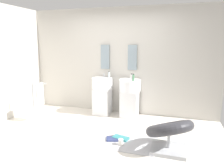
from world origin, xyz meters
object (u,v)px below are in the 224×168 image
(soap_bottle_white, at_px, (132,77))
(soap_bottle_green, at_px, (133,78))
(pedestal_sink_left, at_px, (102,94))
(magazine_teal, at_px, (121,138))
(pedestal_sink_right, at_px, (130,96))
(magazine_navy, at_px, (114,139))
(magazine_charcoal, at_px, (114,137))
(lounge_chair, at_px, (169,131))
(towel_rack, at_px, (39,95))
(soap_bottle_clear, at_px, (109,75))
(coffee_mug, at_px, (121,142))
(soap_bottle_black, at_px, (109,75))

(soap_bottle_white, relative_size, soap_bottle_green, 1.02)
(pedestal_sink_left, distance_m, magazine_teal, 1.55)
(pedestal_sink_left, xyz_separation_m, magazine_teal, (0.80, -1.23, -0.48))
(pedestal_sink_right, xyz_separation_m, soap_bottle_white, (0.07, -0.14, 0.48))
(magazine_navy, bearing_deg, pedestal_sink_left, 100.12)
(magazine_charcoal, height_order, soap_bottle_green, soap_bottle_green)
(lounge_chair, bearing_deg, towel_rack, 171.05)
(magazine_teal, bearing_deg, lounge_chair, 2.42)
(soap_bottle_clear, bearing_deg, magazine_charcoal, -68.62)
(lounge_chair, height_order, soap_bottle_green, soap_bottle_green)
(magazine_navy, relative_size, soap_bottle_green, 1.59)
(pedestal_sink_left, bearing_deg, pedestal_sink_right, 0.00)
(pedestal_sink_right, bearing_deg, pedestal_sink_left, 180.00)
(magazine_navy, bearing_deg, coffee_mug, -58.05)
(pedestal_sink_right, distance_m, lounge_chair, 1.71)
(soap_bottle_black, bearing_deg, lounge_chair, -45.05)
(magazine_navy, bearing_deg, magazine_teal, 13.20)
(soap_bottle_white, bearing_deg, magazine_navy, -93.93)
(pedestal_sink_left, relative_size, magazine_navy, 3.86)
(soap_bottle_green, bearing_deg, soap_bottle_black, 156.95)
(magazine_charcoal, bearing_deg, lounge_chair, -44.24)
(coffee_mug, bearing_deg, soap_bottle_black, 114.66)
(lounge_chair, distance_m, soap_bottle_black, 2.26)
(lounge_chair, bearing_deg, coffee_mug, -175.98)
(soap_bottle_black, bearing_deg, magazine_teal, -64.00)
(pedestal_sink_right, bearing_deg, magazine_charcoal, -91.43)
(magazine_navy, xyz_separation_m, soap_bottle_green, (0.12, 1.16, 0.96))
(towel_rack, xyz_separation_m, soap_bottle_white, (1.91, 0.81, 0.36))
(pedestal_sink_left, relative_size, magazine_teal, 3.38)
(pedestal_sink_left, relative_size, coffee_mug, 9.46)
(soap_bottle_clear, bearing_deg, coffee_mug, -65.07)
(magazine_teal, bearing_deg, pedestal_sink_left, 136.21)
(pedestal_sink_right, distance_m, magazine_navy, 1.39)
(lounge_chair, relative_size, coffee_mug, 10.31)
(soap_bottle_clear, bearing_deg, soap_bottle_green, -18.11)
(soap_bottle_clear, bearing_deg, lounge_chair, -44.11)
(coffee_mug, xyz_separation_m, soap_bottle_green, (-0.06, 1.31, 0.92))
(towel_rack, bearing_deg, soap_bottle_clear, 38.13)
(lounge_chair, relative_size, soap_bottle_black, 8.34)
(soap_bottle_black, relative_size, soap_bottle_white, 0.79)
(magazine_teal, relative_size, magazine_navy, 1.14)
(coffee_mug, bearing_deg, pedestal_sink_right, 96.59)
(magazine_teal, distance_m, soap_bottle_green, 1.45)
(lounge_chair, relative_size, towel_rack, 1.16)
(magazine_charcoal, xyz_separation_m, soap_bottle_clear, (-0.51, 1.30, 0.97))
(soap_bottle_clear, xyz_separation_m, soap_bottle_green, (0.65, -0.21, -0.00))
(magazine_charcoal, xyz_separation_m, soap_bottle_black, (-0.53, 1.37, 0.95))
(towel_rack, height_order, magazine_charcoal, towel_rack)
(soap_bottle_black, relative_size, soap_bottle_clear, 0.79)
(coffee_mug, bearing_deg, soap_bottle_white, 94.31)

